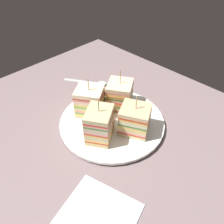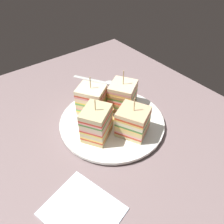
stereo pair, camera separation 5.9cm
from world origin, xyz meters
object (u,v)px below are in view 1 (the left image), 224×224
(plate, at_px, (112,122))
(sandwich_wedge_0, at_px, (100,125))
(sandwich_wedge_1, at_px, (135,120))
(spoon, at_px, (95,83))
(chip_pile, at_px, (103,116))
(sandwich_wedge_3, at_px, (90,102))
(napkin, at_px, (99,214))
(sandwich_wedge_2, at_px, (120,95))

(plate, distance_m, sandwich_wedge_0, 0.08)
(sandwich_wedge_1, distance_m, spoon, 0.27)
(sandwich_wedge_0, height_order, sandwich_wedge_1, sandwich_wedge_0)
(chip_pile, bearing_deg, plate, 37.29)
(spoon, bearing_deg, plate, -61.15)
(sandwich_wedge_1, bearing_deg, spoon, -46.99)
(plate, relative_size, chip_pile, 3.63)
(sandwich_wedge_0, distance_m, sandwich_wedge_3, 0.10)
(napkin, bearing_deg, sandwich_wedge_0, 136.08)
(sandwich_wedge_2, height_order, spoon, sandwich_wedge_2)
(plate, height_order, sandwich_wedge_0, sandwich_wedge_0)
(plate, relative_size, sandwich_wedge_1, 2.58)
(sandwich_wedge_0, bearing_deg, chip_pile, 6.93)
(sandwich_wedge_1, height_order, chip_pile, sandwich_wedge_1)
(sandwich_wedge_1, bearing_deg, sandwich_wedge_0, 32.69)
(sandwich_wedge_3, relative_size, chip_pile, 1.45)
(sandwich_wedge_0, distance_m, sandwich_wedge_1, 0.09)
(sandwich_wedge_1, bearing_deg, plate, -15.46)
(spoon, bearing_deg, sandwich_wedge_1, -51.39)
(sandwich_wedge_0, relative_size, sandwich_wedge_1, 1.04)
(sandwich_wedge_2, distance_m, spoon, 0.17)
(sandwich_wedge_3, distance_m, napkin, 0.29)
(spoon, bearing_deg, chip_pile, -67.60)
(sandwich_wedge_3, height_order, napkin, sandwich_wedge_3)
(sandwich_wedge_3, xyz_separation_m, napkin, (0.22, -0.18, -0.05))
(sandwich_wedge_1, bearing_deg, chip_pile, -8.78)
(sandwich_wedge_1, xyz_separation_m, napkin, (0.09, -0.21, -0.05))
(plate, xyz_separation_m, sandwich_wedge_0, (0.02, -0.06, 0.05))
(sandwich_wedge_3, bearing_deg, sandwich_wedge_0, -60.28)
(napkin, bearing_deg, plate, 128.86)
(napkin, bearing_deg, sandwich_wedge_3, 141.72)
(spoon, relative_size, napkin, 1.00)
(sandwich_wedge_1, xyz_separation_m, sandwich_wedge_3, (-0.13, -0.03, 0.00))
(sandwich_wedge_2, height_order, napkin, sandwich_wedge_2)
(plate, bearing_deg, sandwich_wedge_0, -71.82)
(plate, height_order, sandwich_wedge_3, sandwich_wedge_3)
(sandwich_wedge_1, relative_size, spoon, 0.78)
(sandwich_wedge_1, bearing_deg, sandwich_wedge_3, -12.53)
(sandwich_wedge_0, bearing_deg, sandwich_wedge_3, 30.50)
(sandwich_wedge_2, bearing_deg, napkin, 3.82)
(chip_pile, height_order, spoon, chip_pile)
(sandwich_wedge_2, relative_size, sandwich_wedge_3, 1.05)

